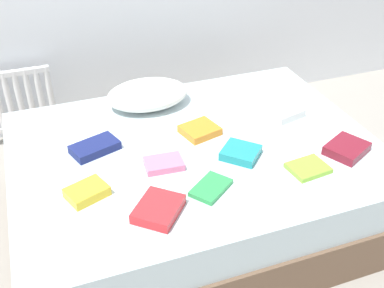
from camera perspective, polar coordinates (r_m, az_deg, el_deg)
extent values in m
plane|color=#9E998E|center=(2.86, 0.35, -8.55)|extent=(8.00, 8.00, 0.00)
cube|color=brown|center=(2.76, 0.36, -6.41)|extent=(2.00, 1.50, 0.28)
cube|color=silver|center=(2.61, 0.38, -2.22)|extent=(1.96, 1.46, 0.22)
cylinder|color=white|center=(3.56, -21.38, 4.77)|extent=(0.04, 0.04, 0.47)
cylinder|color=white|center=(3.55, -20.25, 5.00)|extent=(0.04, 0.04, 0.47)
cylinder|color=white|center=(3.55, -19.11, 5.23)|extent=(0.04, 0.04, 0.47)
cylinder|color=white|center=(3.55, -17.98, 5.45)|extent=(0.04, 0.04, 0.47)
cylinder|color=white|center=(3.55, -16.84, 5.67)|extent=(0.04, 0.04, 0.47)
cube|color=white|center=(3.47, -21.52, 7.95)|extent=(0.55, 0.04, 0.04)
cube|color=white|center=(3.66, -20.15, 1.98)|extent=(0.55, 0.04, 0.04)
ellipsoid|color=white|center=(2.91, -5.45, 6.05)|extent=(0.51, 0.36, 0.15)
cube|color=maroon|center=(2.61, 18.36, -0.53)|extent=(0.27, 0.25, 0.05)
cube|color=green|center=(2.24, 2.32, -5.34)|extent=(0.24, 0.23, 0.02)
cube|color=orange|center=(2.64, 0.95, 1.70)|extent=(0.23, 0.22, 0.04)
cube|color=yellow|center=(2.25, -12.70, -5.73)|extent=(0.22, 0.19, 0.05)
cube|color=navy|center=(2.54, -11.76, -0.41)|extent=(0.28, 0.21, 0.05)
cube|color=teal|center=(2.46, 5.96, -1.06)|extent=(0.25, 0.25, 0.05)
cube|color=pink|center=(2.38, -3.46, -2.41)|extent=(0.20, 0.15, 0.04)
cube|color=#8CC638|center=(2.43, 13.98, -2.86)|extent=(0.21, 0.17, 0.03)
cube|color=white|center=(2.85, 11.31, 3.70)|extent=(0.22, 0.18, 0.05)
cube|color=red|center=(2.11, -4.11, -7.91)|extent=(0.28, 0.28, 0.05)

